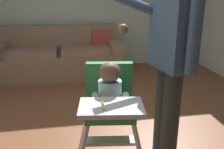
# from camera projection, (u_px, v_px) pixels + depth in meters

# --- Properties ---
(ground) EXTENTS (6.09, 7.03, 0.10)m
(ground) POSITION_uv_depth(u_px,v_px,m) (115.00, 142.00, 2.54)
(ground) COLOR brown
(couch) EXTENTS (2.15, 0.86, 0.86)m
(couch) POSITION_uv_depth(u_px,v_px,m) (60.00, 57.00, 4.41)
(couch) COLOR #856C53
(couch) RESTS_ON ground
(high_chair) EXTENTS (0.68, 0.78, 0.96)m
(high_chair) POSITION_uv_depth(u_px,v_px,m) (110.00, 100.00, 1.83)
(high_chair) COLOR silver
(high_chair) RESTS_ON ground
(adult_standing) EXTENTS (0.57, 0.50, 1.63)m
(adult_standing) POSITION_uv_depth(u_px,v_px,m) (170.00, 59.00, 1.90)
(adult_standing) COLOR #2F3734
(adult_standing) RESTS_ON ground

